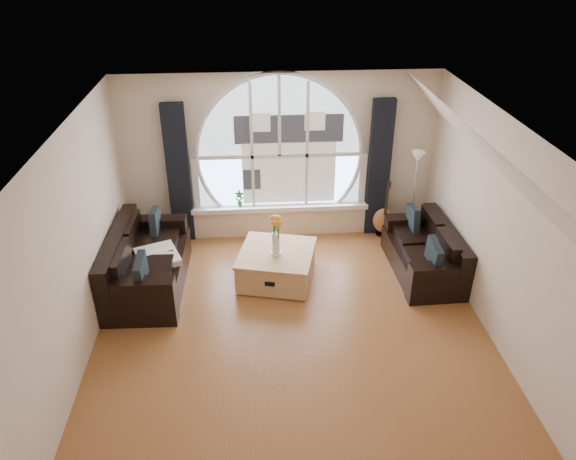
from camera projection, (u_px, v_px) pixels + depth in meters
The scene contains 21 objects.
ground at pixel (293, 336), 7.02m from camera, with size 5.00×5.50×0.01m, color brown.
ceiling at pixel (294, 133), 5.70m from camera, with size 5.00×5.50×0.01m, color silver.
wall_back at pixel (279, 157), 8.76m from camera, with size 5.00×0.01×2.70m, color beige.
wall_front at pixel (325, 439), 3.96m from camera, with size 5.00×0.01×2.70m, color beige.
wall_left at pixel (73, 253), 6.20m from camera, with size 0.01×5.50×2.70m, color beige.
wall_right at pixel (503, 237), 6.52m from camera, with size 0.01×5.50×2.70m, color beige.
attic_slope at pixel (494, 159), 6.02m from camera, with size 0.92×5.50×0.72m, color silver.
arched_window at pixel (279, 142), 8.60m from camera, with size 2.60×0.06×2.15m, color silver.
window_sill at pixel (280, 207), 9.08m from camera, with size 2.90×0.22×0.08m, color white.
window_frame at pixel (280, 142), 8.57m from camera, with size 2.76×0.08×2.15m, color white.
neighbor_house at pixel (289, 149), 8.65m from camera, with size 1.70×0.02×1.50m, color silver.
curtain_left at pixel (179, 175), 8.65m from camera, with size 0.35×0.12×2.30m, color black.
curtain_right at pixel (379, 169), 8.85m from camera, with size 0.35×0.12×2.30m, color black.
sofa_left at pixel (148, 262), 7.80m from camera, with size 0.97×1.94×0.86m, color black.
sofa_right at pixel (424, 249), 8.13m from camera, with size 0.83×1.66×0.74m, color black.
coffee_chest at pixel (277, 264), 8.02m from camera, with size 1.05×1.05×0.51m, color tan.
throw_blanket at pixel (158, 257), 7.74m from camera, with size 0.55×0.55×0.10m, color silver.
vase_flowers at pixel (276, 231), 7.66m from camera, with size 0.24×0.24×0.70m, color white.
floor_lamp at pixel (413, 199), 8.67m from camera, with size 0.24×0.24×1.60m, color #B2B2B2.
guitar at pixel (385, 208), 9.00m from camera, with size 0.36×0.24×1.06m, color #99562A.
potted_plant at pixel (239, 199), 8.95m from camera, with size 0.15×0.10×0.28m, color #1E6023.
Camera 1 is at (-0.47, -5.45, 4.60)m, focal length 34.31 mm.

